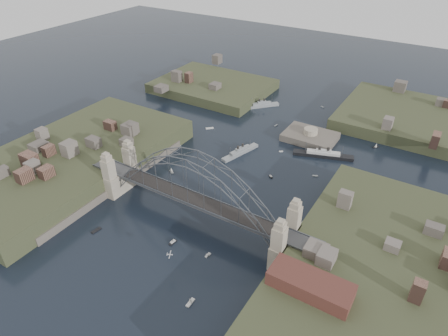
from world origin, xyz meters
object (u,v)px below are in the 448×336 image
at_px(bridge, 193,189).
at_px(fort_island, 310,140).
at_px(naval_cruiser_near, 240,152).
at_px(wharf_shed, 310,285).
at_px(naval_cruiser_far, 262,105).
at_px(ocean_liner, 323,155).

bearing_deg(bridge, fort_island, 80.27).
height_order(bridge, fort_island, bridge).
xyz_separation_m(fort_island, naval_cruiser_near, (-19.97, -26.48, 1.22)).
bearing_deg(wharf_shed, fort_island, 110.85).
relative_size(wharf_shed, naval_cruiser_far, 1.32).
relative_size(bridge, naval_cruiser_near, 4.43).
height_order(bridge, naval_cruiser_near, bridge).
relative_size(naval_cruiser_far, ocean_liner, 0.64).
xyz_separation_m(wharf_shed, naval_cruiser_far, (-65.75, 103.47, -9.05)).
xyz_separation_m(bridge, ocean_liner, (21.82, 59.53, -11.41)).
xyz_separation_m(fort_island, naval_cruiser_far, (-33.75, 19.47, 1.30)).
xyz_separation_m(wharf_shed, ocean_liner, (-22.18, 73.53, -9.08)).
height_order(wharf_shed, naval_cruiser_near, wharf_shed).
bearing_deg(naval_cruiser_near, ocean_liner, 28.26).
xyz_separation_m(fort_island, wharf_shed, (32.00, -84.00, 10.34)).
bearing_deg(wharf_shed, bridge, 162.35).
distance_m(bridge, ocean_liner, 64.42).
bearing_deg(bridge, naval_cruiser_near, 100.37).
height_order(wharf_shed, naval_cruiser_far, wharf_shed).
relative_size(fort_island, ocean_liner, 0.92).
xyz_separation_m(bridge, naval_cruiser_far, (-21.75, 89.47, -11.37)).
relative_size(naval_cruiser_near, ocean_liner, 0.79).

